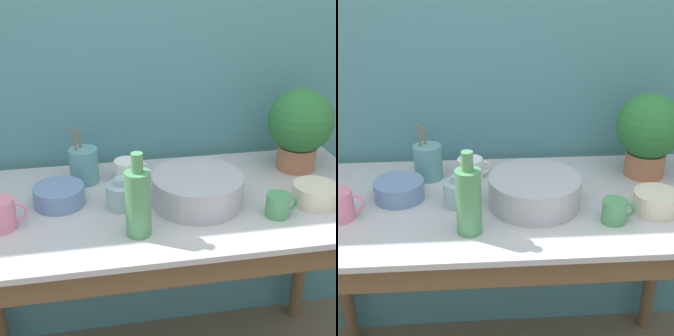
% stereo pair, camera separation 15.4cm
% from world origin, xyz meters
% --- Properties ---
extents(wall_back, '(6.00, 0.05, 2.40)m').
position_xyz_m(wall_back, '(0.00, 0.75, 1.20)').
color(wall_back, teal).
rests_on(wall_back, ground_plane).
extents(counter_table, '(1.49, 0.70, 0.88)m').
position_xyz_m(counter_table, '(0.00, 0.32, 0.72)').
color(counter_table, brown).
rests_on(counter_table, ground_plane).
extents(potted_plant, '(0.24, 0.24, 0.32)m').
position_xyz_m(potted_plant, '(0.54, 0.51, 1.06)').
color(potted_plant, '#A36647').
rests_on(potted_plant, counter_table).
extents(bowl_wash_large, '(0.30, 0.30, 0.10)m').
position_xyz_m(bowl_wash_large, '(0.09, 0.31, 0.93)').
color(bowl_wash_large, '#A8A8B2').
rests_on(bowl_wash_large, counter_table).
extents(bottle_tall, '(0.08, 0.08, 0.26)m').
position_xyz_m(bottle_tall, '(-0.12, 0.16, 0.99)').
color(bottle_tall, '#4C8C59').
rests_on(bottle_tall, counter_table).
extents(bottle_short, '(0.10, 0.10, 0.11)m').
position_xyz_m(bottle_short, '(-0.16, 0.33, 0.93)').
color(bottle_short, '#93B2BC').
rests_on(bottle_short, counter_table).
extents(mug_green, '(0.11, 0.08, 0.08)m').
position_xyz_m(mug_green, '(0.33, 0.18, 0.92)').
color(mug_green, '#4C935B').
rests_on(mug_green, counter_table).
extents(mug_pink, '(0.13, 0.09, 0.10)m').
position_xyz_m(mug_pink, '(-0.53, 0.26, 0.93)').
color(mug_pink, pink).
rests_on(mug_pink, counter_table).
extents(mug_white, '(0.13, 0.09, 0.08)m').
position_xyz_m(mug_white, '(-0.12, 0.53, 0.92)').
color(mug_white, white).
rests_on(mug_white, counter_table).
extents(bowl_small_cream, '(0.15, 0.15, 0.07)m').
position_xyz_m(bowl_small_cream, '(0.48, 0.24, 0.92)').
color(bowl_small_cream, beige).
rests_on(bowl_small_cream, counter_table).
extents(bowl_small_blue, '(0.17, 0.17, 0.07)m').
position_xyz_m(bowl_small_blue, '(-0.36, 0.38, 0.92)').
color(bowl_small_blue, '#6684B2').
rests_on(bowl_small_blue, counter_table).
extents(utensil_cup, '(0.10, 0.10, 0.22)m').
position_xyz_m(utensil_cup, '(-0.28, 0.54, 0.95)').
color(utensil_cup, '#569399').
rests_on(utensil_cup, counter_table).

